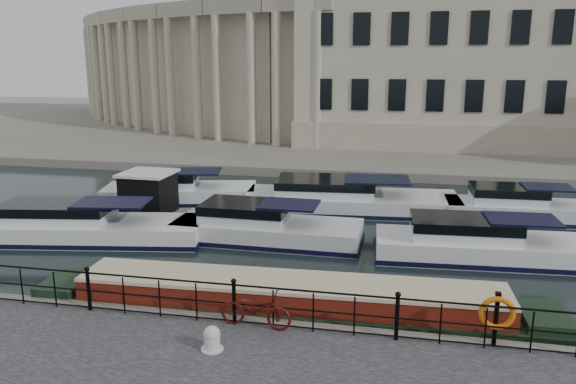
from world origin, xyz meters
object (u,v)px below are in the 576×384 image
object	(u,v)px
bicycle	(256,309)
life_ring_post	(497,314)
harbour_hut	(149,197)
mooring_bollard	(212,339)
narrowboat	(289,309)

from	to	relation	value
bicycle	life_ring_post	distance (m)	5.68
life_ring_post	harbour_hut	bearing A→B (deg)	142.39
bicycle	harbour_hut	xyz separation A→B (m)	(-7.78, 10.50, -0.08)
harbour_hut	mooring_bollard	bearing A→B (deg)	-57.15
bicycle	mooring_bollard	distance (m)	1.47
life_ring_post	harbour_hut	world-z (taller)	harbour_hut
bicycle	mooring_bollard	bearing A→B (deg)	156.26
bicycle	mooring_bollard	xyz separation A→B (m)	(-0.69, -1.28, -0.21)
bicycle	narrowboat	xyz separation A→B (m)	(0.52, 1.58, -0.67)
life_ring_post	harbour_hut	xyz separation A→B (m)	(-13.44, 10.36, -0.43)
bicycle	narrowboat	bearing A→B (deg)	-13.47
life_ring_post	harbour_hut	distance (m)	16.98
mooring_bollard	narrowboat	xyz separation A→B (m)	(1.21, 2.86, -0.46)
narrowboat	harbour_hut	world-z (taller)	harbour_hut
narrowboat	life_ring_post	bearing A→B (deg)	-17.69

